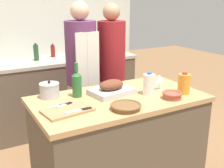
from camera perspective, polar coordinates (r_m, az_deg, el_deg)
kitchen_island at (r=2.47m, az=1.32°, el=-12.49°), size 1.39×0.76×0.90m
back_counter at (r=3.78m, az=-10.79°, el=-1.86°), size 2.08×0.60×0.93m
back_wall at (r=3.93m, az=-13.13°, el=10.84°), size 2.58×0.10×2.55m
roasting_pan at (r=2.34m, az=-0.10°, el=-0.96°), size 0.38×0.29×0.12m
wicker_basket at (r=2.03m, az=2.84°, el=-4.56°), size 0.23×0.23×0.04m
cutting_board at (r=2.02m, az=-9.05°, el=-5.33°), size 0.36×0.26×0.02m
stock_pot at (r=2.31m, az=-12.58°, el=-1.26°), size 0.16×0.16×0.14m
mixing_bowl at (r=2.29m, az=12.12°, el=-2.18°), size 0.16×0.16×0.05m
juice_jug at (r=2.43m, az=14.43°, el=0.07°), size 0.10×0.10×0.18m
milk_jug at (r=2.34m, az=7.51°, el=-0.03°), size 0.10×0.10×0.19m
wine_bottle_green at (r=2.28m, az=-7.16°, el=0.11°), size 0.08×0.08×0.28m
wine_glass_left at (r=2.48m, az=9.57°, el=1.04°), size 0.07×0.07×0.14m
knife_chef at (r=1.98m, az=-6.66°, el=-5.30°), size 0.20×0.03×0.01m
knife_paring at (r=2.13m, az=-10.89°, el=-4.37°), size 0.15×0.04×0.01m
knife_bread at (r=2.09m, az=-9.59°, el=-4.18°), size 0.14×0.07×0.01m
stand_mixer at (r=3.82m, az=-5.97°, el=7.60°), size 0.18×0.14×0.29m
condiment_bottle_tall at (r=3.60m, az=-15.17°, el=6.20°), size 0.06×0.06×0.21m
condiment_bottle_short at (r=3.77m, az=-11.85°, el=6.58°), size 0.06×0.06×0.17m
person_cook_aproned at (r=3.00m, az=-6.15°, el=2.33°), size 0.33×0.33×1.65m
person_cook_guest at (r=3.18m, az=-0.10°, el=3.16°), size 0.31×0.31×1.63m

